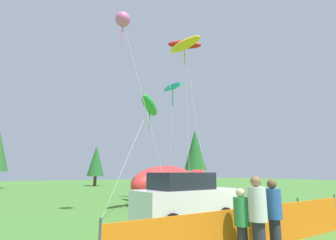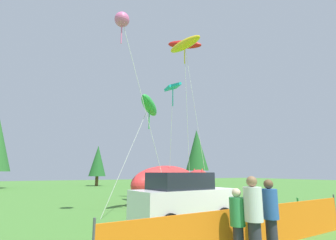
{
  "view_description": "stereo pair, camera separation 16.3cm",
  "coord_description": "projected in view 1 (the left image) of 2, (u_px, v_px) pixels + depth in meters",
  "views": [
    {
      "loc": [
        -7.35,
        -8.3,
        2.0
      ],
      "look_at": [
        0.39,
        5.81,
        5.19
      ],
      "focal_mm": 28.0,
      "sensor_mm": 36.0,
      "label": 1
    },
    {
      "loc": [
        -7.21,
        -8.37,
        2.0
      ],
      "look_at": [
        0.39,
        5.81,
        5.19
      ],
      "focal_mm": 28.0,
      "sensor_mm": 36.0,
      "label": 2
    }
  ],
  "objects": [
    {
      "name": "kite_yellow_hero",
      "position": [
        184.0,
        45.0,
        16.69
      ],
      "size": [
        1.41,
        3.14,
        10.46
      ],
      "color": "silver",
      "rests_on": "ground"
    },
    {
      "name": "inflatable_cat",
      "position": [
        174.0,
        185.0,
        18.0
      ],
      "size": [
        7.99,
        4.88,
        2.41
      ],
      "rotation": [
        0.0,
        0.0,
        0.4
      ],
      "color": "red",
      "rests_on": "ground"
    },
    {
      "name": "folding_chair",
      "position": [
        301.0,
        206.0,
        12.0
      ],
      "size": [
        0.66,
        0.66,
        0.82
      ],
      "rotation": [
        0.0,
        0.0,
        -0.83
      ],
      "color": "#267F33",
      "rests_on": "ground"
    },
    {
      "name": "parked_car",
      "position": [
        185.0,
        199.0,
        10.01
      ],
      "size": [
        4.16,
        2.2,
        1.97
      ],
      "rotation": [
        0.0,
        0.0,
        0.1
      ],
      "color": "white",
      "rests_on": "ground"
    },
    {
      "name": "horizon_tree_northeast",
      "position": [
        195.0,
        150.0,
        45.73
      ],
      "size": [
        3.9,
        3.9,
        9.31
      ],
      "color": "brown",
      "rests_on": "ground"
    },
    {
      "name": "horizon_tree_west",
      "position": [
        96.0,
        161.0,
        38.12
      ],
      "size": [
        2.43,
        2.43,
        5.79
      ],
      "color": "brown",
      "rests_on": "ground"
    },
    {
      "name": "spectator_in_yellow_shirt",
      "position": [
        242.0,
        221.0,
        6.07
      ],
      "size": [
        0.35,
        0.35,
        1.62
      ],
      "color": "#2D2D38",
      "rests_on": "ground"
    },
    {
      "name": "spectator_in_white_shirt",
      "position": [
        274.0,
        213.0,
        6.46
      ],
      "size": [
        0.39,
        0.39,
        1.81
      ],
      "color": "#2D2D38",
      "rests_on": "ground"
    },
    {
      "name": "spectator_in_green_shirt",
      "position": [
        258.0,
        215.0,
        5.91
      ],
      "size": [
        0.41,
        0.41,
        1.9
      ],
      "color": "#2D2D38",
      "rests_on": "ground"
    },
    {
      "name": "kite_teal_diamond",
      "position": [
        173.0,
        89.0,
        17.08
      ],
      "size": [
        1.0,
        1.8,
        7.7
      ],
      "color": "silver",
      "rests_on": "ground"
    },
    {
      "name": "kite_pink_octopus",
      "position": [
        123.0,
        21.0,
        13.03
      ],
      "size": [
        3.19,
        0.74,
        9.84
      ],
      "color": "silver",
      "rests_on": "ground"
    },
    {
      "name": "kite_red_lizard",
      "position": [
        184.0,
        45.0,
        19.58
      ],
      "size": [
        2.92,
        2.29,
        11.89
      ],
      "color": "silver",
      "rests_on": "ground"
    },
    {
      "name": "ground_plane",
      "position": [
        231.0,
        224.0,
        10.22
      ],
      "size": [
        120.0,
        120.0,
        0.0
      ],
      "primitive_type": "plane",
      "color": "#477F33"
    },
    {
      "name": "safety_fence",
      "position": [
        259.0,
        228.0,
        6.94
      ],
      "size": [
        8.75,
        0.9,
        1.19
      ],
      "rotation": [
        0.0,
        0.0,
        0.1
      ],
      "color": "orange",
      "rests_on": "ground"
    },
    {
      "name": "kite_green_fish",
      "position": [
        150.0,
        106.0,
        14.26
      ],
      "size": [
        3.58,
        2.01,
        6.15
      ],
      "color": "silver",
      "rests_on": "ground"
    }
  ]
}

